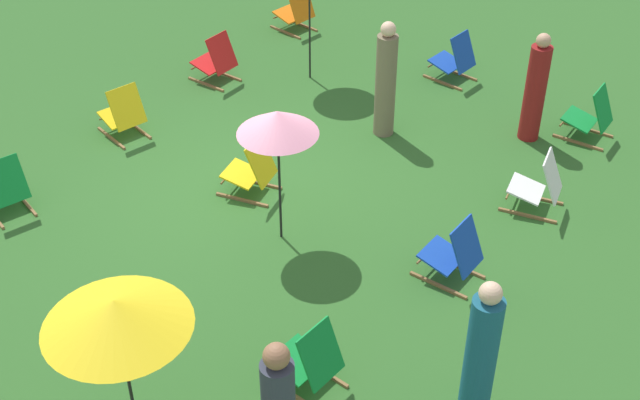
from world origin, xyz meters
The scene contains 16 objects.
ground_plane centered at (0.00, 0.00, 0.00)m, with size 40.00×40.00×0.00m, color #2D6026.
deckchair_0 centered at (2.11, -2.29, 0.37)m, with size 0.65×0.86×0.83m.
deckchair_4 centered at (-4.54, 0.48, 0.37)m, with size 0.53×0.79×0.83m.
deckchair_5 centered at (-0.24, 2.97, 0.37)m, with size 0.49×0.77×0.83m.
deckchair_6 centered at (-0.13, -0.03, 0.37)m, with size 0.66×0.86×0.83m.
deckchair_7 centered at (-2.11, 3.14, 0.37)m, with size 0.65×0.85×0.83m.
deckchair_8 centered at (2.09, 2.66, 0.37)m, with size 0.51×0.78×0.83m.
deckchair_10 centered at (-4.17, 2.97, 0.37)m, with size 0.52×0.79×0.83m.
deckchair_11 centered at (-0.09, -2.49, 0.37)m, with size 0.62×0.84×0.83m.
deckchair_12 centered at (-2.16, -2.57, 0.37)m, with size 0.49×0.77×0.83m.
deckchair_15 centered at (-4.46, -2.76, 0.37)m, with size 0.55×0.80×0.83m.
umbrella_1 centered at (0.37, 0.87, 1.66)m, with size 0.96×0.96×1.82m.
umbrella_2 centered at (3.68, 1.86, 1.75)m, with size 1.30×1.30×1.90m.
person_0 centered at (-3.67, 2.26, 0.78)m, with size 0.37×0.37×1.66m.
person_2 centered at (1.51, 4.21, 0.86)m, with size 0.34×0.34×1.82m.
person_3 centered at (-2.48, 0.49, 0.84)m, with size 0.43×0.43×1.77m.
Camera 1 is at (6.81, 6.40, 6.75)m, focal length 48.35 mm.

